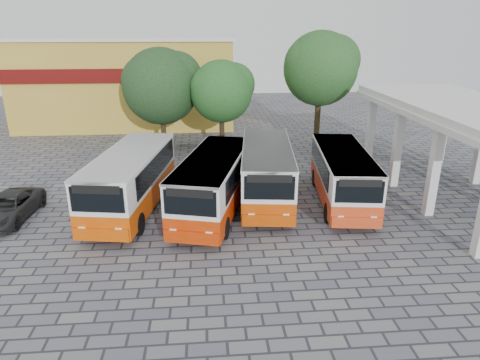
{
  "coord_description": "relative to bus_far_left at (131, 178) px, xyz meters",
  "views": [
    {
      "loc": [
        -3.62,
        -17.72,
        9.3
      ],
      "look_at": [
        -1.83,
        3.76,
        1.5
      ],
      "focal_mm": 32.0,
      "sensor_mm": 36.0,
      "label": 1
    }
  ],
  "objects": [
    {
      "name": "tree_right",
      "position": [
        13.0,
        11.77,
        4.54
      ],
      "size": [
        5.98,
        5.69,
        9.03
      ],
      "color": "#3E2F19",
      "rests_on": "ground"
    },
    {
      "name": "shophouse_block",
      "position": [
        -3.43,
        22.28,
        2.34
      ],
      "size": [
        20.4,
        10.4,
        8.3
      ],
      "color": "gold",
      "rests_on": "ground"
    },
    {
      "name": "bus_far_left",
      "position": [
        0.0,
        0.0,
        0.0
      ],
      "size": [
        4.02,
        9.09,
        3.16
      ],
      "rotation": [
        0.0,
        0.0,
        -0.16
      ],
      "color": "#D04400",
      "rests_on": "ground"
    },
    {
      "name": "tree_left",
      "position": [
        0.69,
        12.69,
        3.23
      ],
      "size": [
        6.21,
        5.91,
        7.82
      ],
      "color": "#3F2D1A",
      "rests_on": "ground"
    },
    {
      "name": "parked_car",
      "position": [
        -6.1,
        -0.73,
        -1.17
      ],
      "size": [
        2.5,
        4.87,
        1.31
      ],
      "primitive_type": "imported",
      "rotation": [
        0.0,
        0.0,
        -0.07
      ],
      "color": "black",
      "rests_on": "ground"
    },
    {
      "name": "bus_centre_left",
      "position": [
        4.3,
        -0.75,
        -0.05
      ],
      "size": [
        4.66,
        9.01,
        3.08
      ],
      "rotation": [
        0.0,
        0.0,
        -0.26
      ],
      "color": "#BB2900",
      "rests_on": "ground"
    },
    {
      "name": "tree_middle",
      "position": [
        5.31,
        11.18,
        2.95
      ],
      "size": [
        4.93,
        4.69,
        6.97
      ],
      "color": "#3A2A1C",
      "rests_on": "ground"
    },
    {
      "name": "bus_centre_right",
      "position": [
        7.28,
        0.82,
        -0.02
      ],
      "size": [
        3.6,
        8.91,
        3.12
      ],
      "rotation": [
        0.0,
        0.0,
        -0.11
      ],
      "color": "#BC3C00",
      "rests_on": "ground"
    },
    {
      "name": "bus_far_right",
      "position": [
        11.37,
        0.09,
        -0.13
      ],
      "size": [
        3.48,
        8.39,
        2.93
      ],
      "rotation": [
        0.0,
        0.0,
        -0.13
      ],
      "color": "red",
      "rests_on": "ground"
    },
    {
      "name": "terminal_shelter",
      "position": [
        18.07,
        0.29,
        3.09
      ],
      "size": [
        6.8,
        15.8,
        5.4
      ],
      "color": "silver",
      "rests_on": "ground"
    },
    {
      "name": "ground",
      "position": [
        7.57,
        -3.71,
        -1.83
      ],
      "size": [
        90.0,
        90.0,
        0.0
      ],
      "primitive_type": "plane",
      "color": "#545561",
      "rests_on": "ground"
    }
  ]
}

